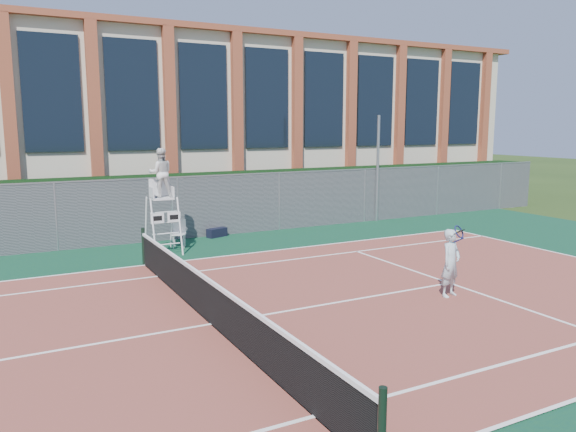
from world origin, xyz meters
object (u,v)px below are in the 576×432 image
umpire_chair (161,176)px  plastic_chair (179,231)px  tennis_player (451,263)px  steel_pole (378,169)px

umpire_chair → plastic_chair: bearing=37.2°
umpire_chair → tennis_player: umpire_chair is taller
tennis_player → umpire_chair: bearing=120.7°
steel_pole → umpire_chair: steel_pole is taller
steel_pole → tennis_player: (-4.95, -9.51, -1.38)m
umpire_chair → tennis_player: bearing=-59.3°
plastic_chair → umpire_chair: bearing=-142.8°
umpire_chair → tennis_player: size_ratio=2.07×
umpire_chair → plastic_chair: 2.09m
umpire_chair → plastic_chair: size_ratio=3.70×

